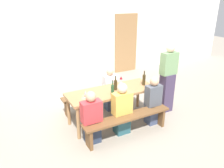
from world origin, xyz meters
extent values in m
plane|color=gray|center=(0.00, 0.00, 0.00)|extent=(24.00, 24.00, 0.00)
cube|color=silver|center=(0.00, 3.07, 1.60)|extent=(14.00, 0.20, 3.20)
cube|color=#9E7247|center=(2.17, 2.93, 1.05)|extent=(0.90, 0.06, 2.10)
cube|color=#9E7247|center=(0.00, 0.00, 0.72)|extent=(1.99, 0.72, 0.05)
cylinder|color=#9E7247|center=(-0.91, -0.30, 0.35)|extent=(0.07, 0.07, 0.70)
cylinder|color=#9E7247|center=(0.91, -0.30, 0.35)|extent=(0.07, 0.07, 0.70)
cylinder|color=#9E7247|center=(-0.91, 0.30, 0.35)|extent=(0.07, 0.07, 0.70)
cylinder|color=#9E7247|center=(0.91, 0.30, 0.35)|extent=(0.07, 0.07, 0.70)
cube|color=brown|center=(0.00, -0.66, 0.43)|extent=(1.89, 0.30, 0.04)
cube|color=brown|center=(-0.84, -0.66, 0.21)|extent=(0.06, 0.24, 0.41)
cube|color=brown|center=(0.84, -0.66, 0.21)|extent=(0.06, 0.24, 0.41)
cube|color=brown|center=(0.00, 0.66, 0.43)|extent=(1.89, 0.30, 0.04)
cube|color=brown|center=(-0.84, 0.66, 0.21)|extent=(0.06, 0.24, 0.41)
cube|color=brown|center=(0.84, 0.66, 0.21)|extent=(0.06, 0.24, 0.41)
cylinder|color=#234C2D|center=(-0.12, -0.24, 0.87)|extent=(0.07, 0.07, 0.23)
cylinder|color=#234C2D|center=(-0.12, -0.24, 1.03)|extent=(0.02, 0.02, 0.09)
cylinder|color=black|center=(-0.12, -0.24, 1.08)|extent=(0.03, 0.03, 0.01)
cylinder|color=#332814|center=(0.08, -0.01, 0.86)|extent=(0.08, 0.08, 0.22)
cylinder|color=#332814|center=(0.08, -0.01, 1.01)|extent=(0.03, 0.03, 0.09)
cylinder|color=black|center=(0.08, -0.01, 1.06)|extent=(0.03, 0.03, 0.01)
cylinder|color=#332814|center=(0.79, -0.07, 0.87)|extent=(0.07, 0.07, 0.25)
cylinder|color=#332814|center=(0.79, -0.07, 1.04)|extent=(0.02, 0.02, 0.09)
cylinder|color=black|center=(0.79, -0.07, 1.09)|extent=(0.03, 0.03, 0.01)
cylinder|color=silver|center=(0.40, 0.29, 0.75)|extent=(0.06, 0.06, 0.01)
cylinder|color=silver|center=(0.40, 0.29, 0.80)|extent=(0.01, 0.01, 0.09)
cone|color=maroon|center=(0.40, 0.29, 0.88)|extent=(0.07, 0.07, 0.07)
cylinder|color=silver|center=(0.07, -0.20, 0.75)|extent=(0.06, 0.06, 0.01)
cylinder|color=silver|center=(0.07, -0.20, 0.79)|extent=(0.01, 0.01, 0.07)
cone|color=maroon|center=(0.07, -0.20, 0.87)|extent=(0.07, 0.07, 0.08)
cylinder|color=silver|center=(-0.77, -0.26, 0.75)|extent=(0.06, 0.06, 0.01)
cylinder|color=silver|center=(-0.77, -0.26, 0.79)|extent=(0.01, 0.01, 0.07)
cone|color=beige|center=(-0.77, -0.26, 0.87)|extent=(0.07, 0.07, 0.09)
cylinder|color=silver|center=(-0.64, -0.07, 0.75)|extent=(0.06, 0.06, 0.01)
cylinder|color=silver|center=(-0.64, -0.07, 0.79)|extent=(0.01, 0.01, 0.06)
cone|color=#D18C93|center=(-0.64, -0.07, 0.86)|extent=(0.07, 0.07, 0.09)
cube|color=#29354C|center=(-0.71, -0.51, 0.23)|extent=(0.29, 0.24, 0.45)
cube|color=#C6383D|center=(-0.71, -0.51, 0.66)|extent=(0.38, 0.20, 0.42)
sphere|color=tan|center=(-0.71, -0.51, 0.97)|extent=(0.20, 0.20, 0.20)
cube|color=#27535E|center=(-0.05, -0.51, 0.23)|extent=(0.30, 0.24, 0.45)
cube|color=gold|center=(-0.05, -0.51, 0.67)|extent=(0.40, 0.20, 0.45)
sphere|color=beige|center=(-0.05, -0.51, 1.00)|extent=(0.21, 0.21, 0.21)
cube|color=#3E4A69|center=(0.74, -0.51, 0.23)|extent=(0.26, 0.24, 0.45)
cube|color=#4C515B|center=(0.74, -0.51, 0.68)|extent=(0.34, 0.20, 0.46)
sphere|color=tan|center=(0.74, -0.51, 1.00)|extent=(0.19, 0.19, 0.19)
cube|color=#3C4B6A|center=(0.22, 0.51, 0.23)|extent=(0.25, 0.24, 0.45)
cube|color=silver|center=(0.22, 0.51, 0.68)|extent=(0.33, 0.20, 0.45)
sphere|color=tan|center=(0.22, 0.51, 0.99)|extent=(0.18, 0.18, 0.18)
cube|color=#413551|center=(1.40, -0.19, 0.48)|extent=(0.30, 0.24, 0.95)
cube|color=#729966|center=(1.40, -0.19, 1.22)|extent=(0.39, 0.20, 0.52)
sphere|color=beige|center=(1.40, -0.19, 1.58)|extent=(0.20, 0.20, 0.20)
camera|label=1|loc=(-2.10, -3.89, 2.66)|focal=35.45mm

